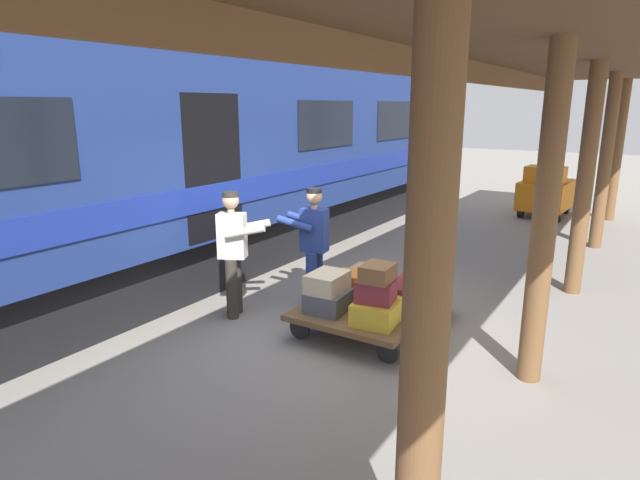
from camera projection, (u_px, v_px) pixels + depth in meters
ground_plane at (355, 334)px, 6.70m from camera, size 60.00×60.00×0.00m
platform_canopy at (555, 52)px, 4.85m from camera, size 3.20×19.67×3.56m
train_car at (141, 154)px, 8.14m from camera, size 3.02×17.14×4.00m
luggage_cart at (372, 306)px, 6.83m from camera, size 1.48×1.94×0.34m
suitcase_tan_vintage at (368, 277)px, 7.40m from camera, size 0.52×0.53×0.27m
suitcase_olive_duffel at (349, 291)px, 6.97m from camera, size 0.53×0.60×0.18m
suitcase_black_hardshell at (396, 301)px, 6.63m from camera, size 0.43×0.47×0.17m
suitcase_red_plastic at (413, 286)px, 7.06m from camera, size 0.46×0.60×0.25m
suitcase_yellow_case at (377, 312)px, 6.18m from camera, size 0.54×0.63×0.26m
suitcase_slate_roller at (328, 301)px, 6.53m from camera, size 0.50×0.55×0.24m
suitcase_burgundy_valise at (376, 290)px, 6.12m from camera, size 0.48×0.44×0.26m
suitcase_orange_carryall at (352, 279)px, 6.92m from camera, size 0.44×0.42×0.16m
suitcase_maroon_trunk at (394, 289)px, 6.60m from camera, size 0.43×0.48×0.16m
suitcase_brown_leather at (378, 273)px, 6.03m from camera, size 0.35×0.43×0.19m
suitcase_cream_canvas at (327, 282)px, 6.50m from camera, size 0.41×0.54×0.23m
porter_in_overalls at (313, 243)px, 7.41m from camera, size 0.71×0.50×1.70m
porter_by_door at (234, 250)px, 7.08m from camera, size 0.74×0.61×1.70m
baggage_tug at (546, 192)px, 13.67m from camera, size 1.19×1.76×1.30m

